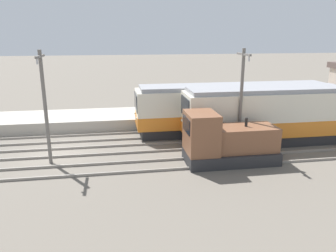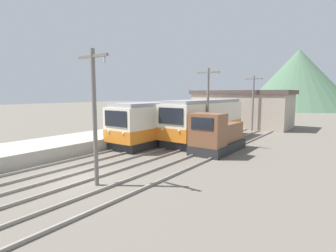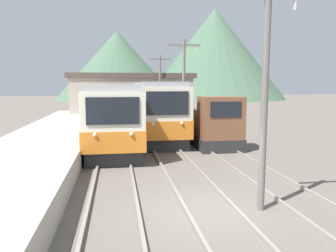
# 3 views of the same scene
# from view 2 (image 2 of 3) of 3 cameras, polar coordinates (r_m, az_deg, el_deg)

# --- Properties ---
(ground_plane) EXTENTS (200.00, 200.00, 0.00)m
(ground_plane) POSITION_cam_2_polar(r_m,az_deg,el_deg) (14.73, -18.98, -10.59)
(ground_plane) COLOR #665E54
(platform_left) EXTENTS (4.50, 54.00, 0.90)m
(platform_left) POSITION_cam_2_polar(r_m,az_deg,el_deg) (19.92, -29.51, -5.20)
(platform_left) COLOR #ADA599
(platform_left) RESTS_ON ground
(track_left) EXTENTS (1.54, 60.00, 0.14)m
(track_left) POSITION_cam_2_polar(r_m,az_deg,el_deg) (16.83, -24.16, -8.36)
(track_left) COLOR gray
(track_left) RESTS_ON ground
(track_center) EXTENTS (1.54, 60.00, 0.14)m
(track_center) POSITION_cam_2_polar(r_m,az_deg,el_deg) (14.55, -18.53, -10.50)
(track_center) COLOR gray
(track_center) RESTS_ON ground
(track_right) EXTENTS (1.54, 60.00, 0.14)m
(track_right) POSITION_cam_2_polar(r_m,az_deg,el_deg) (12.34, -10.15, -13.44)
(track_right) COLOR gray
(track_right) RESTS_ON ground
(commuter_train_left) EXTENTS (2.84, 14.82, 3.62)m
(commuter_train_left) POSITION_cam_2_polar(r_m,az_deg,el_deg) (25.03, 1.13, 0.94)
(commuter_train_left) COLOR #28282B
(commuter_train_left) RESTS_ON ground
(commuter_train_center) EXTENTS (2.84, 11.17, 3.81)m
(commuter_train_center) POSITION_cam_2_polar(r_m,az_deg,el_deg) (24.54, 8.03, 0.93)
(commuter_train_center) COLOR #28282B
(commuter_train_center) RESTS_ON ground
(shunting_locomotive) EXTENTS (2.40, 5.30, 3.00)m
(shunting_locomotive) POSITION_cam_2_polar(r_m,az_deg,el_deg) (19.95, 10.58, -2.15)
(shunting_locomotive) COLOR #28282B
(shunting_locomotive) RESTS_ON ground
(catenary_mast_near) EXTENTS (2.00, 0.20, 6.40)m
(catenary_mast_near) POSITION_cam_2_polar(r_m,az_deg,el_deg) (12.63, -15.69, 2.91)
(catenary_mast_near) COLOR slate
(catenary_mast_near) RESTS_ON ground
(catenary_mast_mid) EXTENTS (2.00, 0.20, 6.40)m
(catenary_mast_mid) POSITION_cam_2_polar(r_m,az_deg,el_deg) (21.59, 8.67, 4.74)
(catenary_mast_mid) COLOR slate
(catenary_mast_mid) RESTS_ON ground
(catenary_mast_far) EXTENTS (2.00, 0.20, 6.40)m
(catenary_mast_far) POSITION_cam_2_polar(r_m,az_deg,el_deg) (32.10, 18.03, 5.23)
(catenary_mast_far) COLOR slate
(catenary_mast_far) RESTS_ON ground
(station_building) EXTENTS (12.60, 6.30, 4.77)m
(station_building) POSITION_cam_2_polar(r_m,az_deg,el_deg) (36.24, 15.74, 3.74)
(station_building) COLOR #AD9E8E
(station_building) RESTS_ON ground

